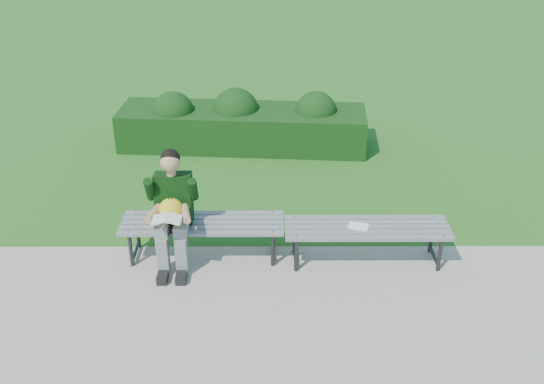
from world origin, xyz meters
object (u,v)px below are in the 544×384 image
object	(u,v)px
seated_boy	(172,207)
bench_right	(367,231)
paper_sheet	(358,226)
hedge	(242,123)
bench_left	(203,226)

from	to	relation	value
seated_boy	bench_right	bearing A→B (deg)	-0.04
seated_boy	paper_sheet	distance (m)	2.03
hedge	bench_right	xyz separation A→B (m)	(1.50, -3.26, 0.04)
bench_left	bench_right	size ratio (longest dim) A/B	1.00
bench_left	paper_sheet	distance (m)	1.72
hedge	bench_right	size ratio (longest dim) A/B	2.16
bench_left	seated_boy	size ratio (longest dim) A/B	1.37
bench_left	paper_sheet	world-z (taller)	bench_left
bench_left	seated_boy	bearing A→B (deg)	-161.76
seated_boy	paper_sheet	xyz separation A→B (m)	(2.01, -0.00, -0.24)
bench_right	paper_sheet	bearing A→B (deg)	180.00
bench_left	paper_sheet	bearing A→B (deg)	-3.35
bench_left	bench_right	distance (m)	1.82
bench_right	bench_left	bearing A→B (deg)	176.83
hedge	paper_sheet	distance (m)	3.55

